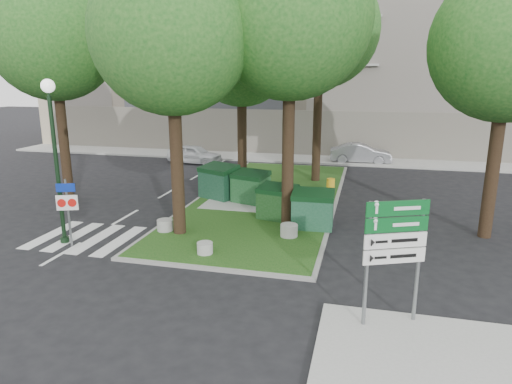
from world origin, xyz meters
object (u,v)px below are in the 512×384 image
(car_silver, at_px, (361,153))
(tree_street_left, at_px, (54,24))
(tree_median_far, at_px, (323,17))
(bollard_right, at_px, (289,230))
(car_white, at_px, (195,154))
(dumpster_b, at_px, (251,187))
(traffic_sign_pole, at_px, (67,204))
(tree_median_near_left, at_px, (174,18))
(litter_bin, at_px, (331,186))
(tree_median_near_right, at_px, (294,0))
(directional_sign, at_px, (395,243))
(dumpster_d, at_px, (313,210))
(street_lamp, at_px, (54,143))
(dumpster_a, at_px, (219,182))
(dumpster_c, at_px, (277,202))
(tree_median_mid, at_px, (244,42))
(bollard_mid, at_px, (205,248))
(bollard_left, at_px, (165,225))

(car_silver, bearing_deg, tree_street_left, 130.49)
(tree_median_far, distance_m, bollard_right, 12.04)
(car_white, bearing_deg, bollard_right, -138.39)
(dumpster_b, bearing_deg, tree_median_far, 82.72)
(tree_street_left, xyz_separation_m, traffic_sign_pole, (3.81, -5.39, -6.18))
(tree_median_near_left, relative_size, litter_bin, 15.45)
(tree_median_near_right, xyz_separation_m, directional_sign, (3.42, -6.56, -5.97))
(litter_bin, bearing_deg, directional_sign, -78.69)
(dumpster_d, bearing_deg, bollard_right, -121.86)
(litter_bin, bearing_deg, tree_median_far, 109.80)
(tree_median_far, distance_m, street_lamp, 14.21)
(dumpster_a, height_order, directional_sign, directional_sign)
(litter_bin, height_order, street_lamp, street_lamp)
(car_white, bearing_deg, dumpster_c, -136.60)
(directional_sign, relative_size, car_white, 0.80)
(tree_street_left, xyz_separation_m, dumpster_b, (8.34, 0.92, -6.85))
(dumpster_c, relative_size, street_lamp, 0.30)
(tree_median_mid, bearing_deg, bollard_mid, -83.33)
(dumpster_d, relative_size, car_silver, 0.40)
(tree_median_far, xyz_separation_m, car_white, (-8.31, 3.44, -7.71))
(dumpster_a, bearing_deg, car_silver, 85.54)
(dumpster_c, height_order, street_lamp, street_lamp)
(bollard_mid, xyz_separation_m, directional_sign, (5.46, -2.86, 1.72))
(bollard_left, distance_m, litter_bin, 8.75)
(traffic_sign_pole, relative_size, car_white, 0.64)
(car_white, bearing_deg, litter_bin, -115.19)
(car_silver, bearing_deg, litter_bin, 169.22)
(bollard_mid, relative_size, car_silver, 0.13)
(dumpster_d, height_order, car_white, dumpster_d)
(dumpster_c, bearing_deg, bollard_right, -53.39)
(tree_median_mid, distance_m, directional_sign, 13.72)
(tree_median_mid, xyz_separation_m, dumpster_c, (2.44, -4.09, -6.21))
(tree_median_near_right, xyz_separation_m, tree_median_far, (0.20, 7.50, 0.33))
(dumpster_c, distance_m, directional_sign, 8.12)
(tree_median_near_right, distance_m, street_lamp, 9.22)
(litter_bin, bearing_deg, tree_median_mid, -173.50)
(tree_street_left, height_order, dumpster_b, tree_street_left)
(tree_median_near_left, xyz_separation_m, car_silver, (5.80, 15.63, -6.68))
(dumpster_b, bearing_deg, tree_median_near_left, -89.32)
(tree_median_mid, height_order, directional_sign, tree_median_mid)
(directional_sign, bearing_deg, litter_bin, 78.04)
(tree_median_far, height_order, dumpster_b, tree_median_far)
(tree_median_near_right, bearing_deg, dumpster_d, -20.97)
(bollard_mid, bearing_deg, dumpster_c, 70.10)
(tree_median_mid, distance_m, tree_median_far, 4.59)
(tree_median_mid, height_order, litter_bin, tree_median_mid)
(dumpster_b, xyz_separation_m, bollard_right, (2.40, -3.93, -0.46))
(dumpster_a, bearing_deg, bollard_right, -22.61)
(bollard_right, xyz_separation_m, traffic_sign_pole, (-6.94, -2.38, 1.14))
(tree_median_mid, distance_m, street_lamp, 9.80)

